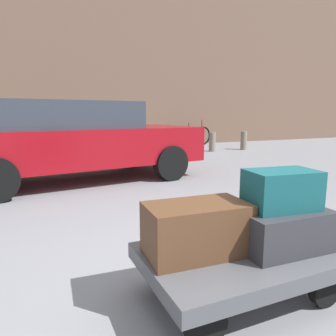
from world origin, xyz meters
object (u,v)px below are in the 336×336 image
parked_car (76,139)px  bicycle_leaning (193,136)px  bollard_kerb_far (244,141)px  bollard_kerb_mid (212,142)px  luggage_cart (242,260)px  duffel_bag_brown_front_right (197,229)px  duffel_bag_teal_topmost_pile (281,190)px  bollard_kerb_near (178,143)px  suitcase_charcoal_rear_left (279,228)px

parked_car → bicycle_leaning: bearing=43.8°
parked_car → bollard_kerb_far: parked_car is taller
parked_car → bollard_kerb_mid: (4.64, 2.85, -0.45)m
luggage_cart → duffel_bag_brown_front_right: bearing=165.7°
duffel_bag_teal_topmost_pile → bollard_kerb_far: bearing=61.5°
bicycle_leaning → bollard_kerb_far: size_ratio=2.81×
parked_car → bicycle_leaning: 6.85m
bollard_kerb_near → bollard_kerb_mid: same height
bollard_kerb_near → bollard_kerb_mid: (1.22, 0.00, 0.00)m
parked_car → suitcase_charcoal_rear_left: bearing=-80.7°
parked_car → bollard_kerb_near: (3.42, 2.85, -0.45)m
bollard_kerb_far → bicycle_leaning: bearing=116.7°
bollard_kerb_near → bollard_kerb_far: size_ratio=1.00×
bollard_kerb_mid → bollard_kerb_near: bearing=180.0°
parked_car → bollard_kerb_far: (5.88, 2.85, -0.45)m
suitcase_charcoal_rear_left → bicycle_leaning: size_ratio=0.34×
luggage_cart → bollard_kerb_mid: bearing=59.6°
duffel_bag_brown_front_right → bollard_kerb_near: size_ratio=1.02×
duffel_bag_brown_front_right → parked_car: (-0.16, 4.19, 0.26)m
duffel_bag_teal_topmost_pile → luggage_cart: bearing=176.4°
duffel_bag_brown_front_right → bicycle_leaning: bicycle_leaning is taller
luggage_cart → bollard_kerb_mid: (4.18, 7.12, 0.04)m
parked_car → duffel_bag_brown_front_right: bearing=-87.8°
duffel_bag_brown_front_right → bicycle_leaning: 10.12m
suitcase_charcoal_rear_left → duffel_bag_brown_front_right: 0.57m
bollard_kerb_mid → bollard_kerb_far: 1.24m
duffel_bag_teal_topmost_pile → parked_car: size_ratio=0.10×
suitcase_charcoal_rear_left → bollard_kerb_far: (5.17, 7.17, -0.16)m
luggage_cart → bollard_kerb_far: size_ratio=2.08×
parked_car → bollard_kerb_near: size_ratio=7.26×
luggage_cart → bollard_kerb_far: bollard_kerb_far is taller
parked_car → bollard_kerb_mid: parked_car is taller
duffel_bag_teal_topmost_pile → bicycle_leaning: 9.99m
luggage_cart → bollard_kerb_mid: bollard_kerb_mid is taller
suitcase_charcoal_rear_left → luggage_cart: bearing=171.1°
bicycle_leaning → suitcase_charcoal_rear_left: bearing=-115.1°
luggage_cart → bollard_kerb_near: 7.71m
bicycle_leaning → bollard_kerb_near: bicycle_leaning is taller
duffel_bag_teal_topmost_pile → bollard_kerb_near: size_ratio=0.72×
parked_car → bollard_kerb_far: 6.55m
bollard_kerb_near → luggage_cart: bearing=-112.6°
suitcase_charcoal_rear_left → parked_car: bearing=101.3°
suitcase_charcoal_rear_left → bollard_kerb_mid: size_ratio=0.95×
luggage_cart → bollard_kerb_near: bearing=67.4°
duffel_bag_brown_front_right → bicycle_leaning: bearing=65.0°
duffel_bag_teal_topmost_pile → bollard_kerb_mid: (3.93, 7.17, -0.42)m
duffel_bag_teal_topmost_pile → bicycle_leaning: (4.23, 9.05, -0.36)m
duffel_bag_brown_front_right → duffel_bag_teal_topmost_pile: (0.55, -0.12, 0.23)m
duffel_bag_brown_front_right → bollard_kerb_near: (3.26, 7.04, -0.19)m
luggage_cart → duffel_bag_brown_front_right: 0.39m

